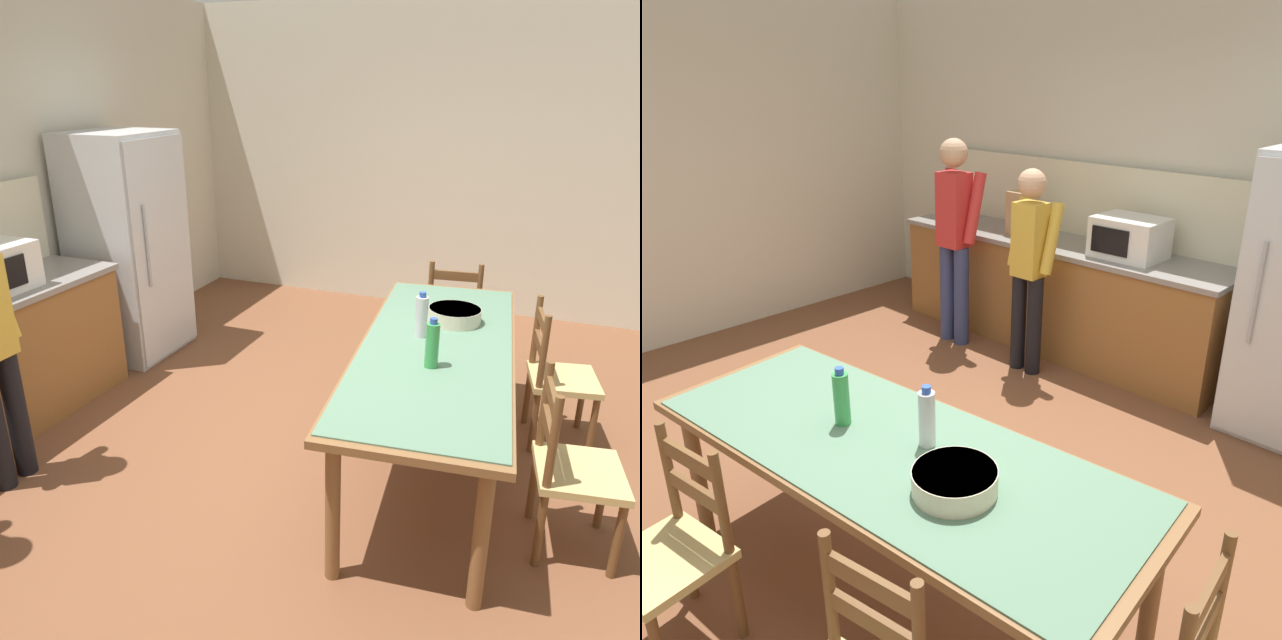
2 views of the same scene
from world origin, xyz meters
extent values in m
plane|color=brown|center=(0.00, 0.00, 0.00)|extent=(8.32, 8.32, 0.00)
cube|color=beige|center=(0.00, 2.66, 1.45)|extent=(6.52, 0.12, 2.90)
cube|color=beige|center=(-3.26, 0.00, 1.45)|extent=(0.12, 5.20, 2.90)
cube|color=brown|center=(-0.84, 2.23, 0.44)|extent=(2.95, 0.62, 0.88)
cube|color=gray|center=(-0.84, 2.23, 0.90)|extent=(2.99, 0.66, 0.04)
cube|color=#B7BCC1|center=(-1.50, 2.23, 0.91)|extent=(0.52, 0.38, 0.02)
cube|color=beige|center=(-0.84, 2.54, 1.22)|extent=(2.95, 0.03, 0.60)
cylinder|color=#A5AAB2|center=(0.91, 1.83, 1.00)|extent=(0.02, 0.02, 0.63)
cube|color=white|center=(-0.17, 2.21, 1.07)|extent=(0.50, 0.38, 0.30)
cube|color=black|center=(-0.22, 2.01, 1.07)|extent=(0.30, 0.01, 0.19)
cube|color=tan|center=(-1.19, 2.20, 1.10)|extent=(0.24, 0.16, 0.36)
cylinder|color=brown|center=(-0.66, -0.95, 0.37)|extent=(0.07, 0.07, 0.74)
cylinder|color=brown|center=(-0.72, -0.30, 0.37)|extent=(0.07, 0.07, 0.74)
cylinder|color=brown|center=(1.34, -0.09, 0.37)|extent=(0.07, 0.07, 0.74)
cube|color=brown|center=(0.34, -0.52, 0.76)|extent=(2.35, 1.07, 0.04)
cube|color=#567A60|center=(0.34, -0.52, 0.78)|extent=(2.26, 1.03, 0.01)
cylinder|color=green|center=(0.06, -0.55, 0.90)|extent=(0.07, 0.07, 0.24)
cylinder|color=#2D51B2|center=(0.06, -0.55, 1.04)|extent=(0.04, 0.04, 0.03)
cylinder|color=silver|center=(0.44, -0.40, 0.90)|extent=(0.07, 0.07, 0.24)
cylinder|color=#2D51B2|center=(0.44, -0.40, 1.04)|extent=(0.04, 0.04, 0.03)
cylinder|color=beige|center=(0.74, -0.54, 0.83)|extent=(0.32, 0.32, 0.09)
cylinder|color=beige|center=(0.74, -0.54, 0.86)|extent=(0.31, 0.31, 0.02)
cylinder|color=brown|center=(0.72, -1.08, 0.68)|extent=(0.04, 0.04, 0.46)
cube|color=brown|center=(0.90, -1.05, 0.81)|extent=(0.36, 0.09, 0.07)
cube|color=brown|center=(0.90, -1.05, 0.66)|extent=(0.36, 0.09, 0.07)
cylinder|color=brown|center=(-0.30, -1.18, 0.21)|extent=(0.04, 0.04, 0.41)
cylinder|color=brown|center=(0.06, -1.13, 0.21)|extent=(0.04, 0.04, 0.41)
cube|color=tan|center=(-0.09, -1.32, 0.43)|extent=(0.48, 0.46, 0.04)
cylinder|color=brown|center=(-0.30, -1.18, 0.68)|extent=(0.04, 0.04, 0.46)
cylinder|color=brown|center=(0.06, -1.13, 0.68)|extent=(0.04, 0.04, 0.46)
cube|color=brown|center=(-0.12, -1.15, 0.81)|extent=(0.36, 0.08, 0.07)
cube|color=brown|center=(-0.12, -1.15, 0.66)|extent=(0.36, 0.08, 0.07)
cylinder|color=brown|center=(1.61, -0.21, 0.68)|extent=(0.04, 0.04, 0.46)
cube|color=brown|center=(1.63, -0.39, 0.81)|extent=(0.07, 0.36, 0.07)
cube|color=brown|center=(1.63, -0.39, 0.66)|extent=(0.07, 0.36, 0.07)
cylinder|color=navy|center=(-1.59, 1.70, 0.43)|extent=(0.13, 0.13, 0.86)
cylinder|color=navy|center=(-1.42, 1.70, 0.43)|extent=(0.13, 0.13, 0.86)
cube|color=red|center=(-1.50, 1.70, 1.16)|extent=(0.24, 0.20, 0.61)
sphere|color=tan|center=(-1.50, 1.70, 1.62)|extent=(0.23, 0.23, 0.23)
cylinder|color=red|center=(-1.67, 1.77, 1.19)|extent=(0.10, 0.23, 0.58)
cylinder|color=red|center=(-1.34, 1.77, 1.19)|extent=(0.10, 0.23, 0.58)
cylinder|color=black|center=(-0.77, 1.68, 0.39)|extent=(0.12, 0.12, 0.78)
cylinder|color=black|center=(-0.62, 1.68, 0.39)|extent=(0.12, 0.12, 0.78)
cube|color=gold|center=(-0.69, 1.68, 1.06)|extent=(0.22, 0.18, 0.55)
sphere|color=tan|center=(-0.69, 1.68, 1.47)|extent=(0.21, 0.21, 0.21)
cylinder|color=gold|center=(-0.85, 1.74, 1.08)|extent=(0.09, 0.21, 0.53)
cylinder|color=gold|center=(-0.54, 1.74, 1.08)|extent=(0.09, 0.21, 0.53)
camera|label=1|loc=(-2.88, -1.10, 2.18)|focal=35.00mm
camera|label=2|loc=(2.09, -1.88, 2.22)|focal=35.00mm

